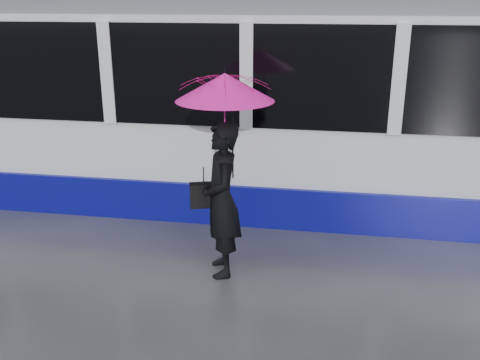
# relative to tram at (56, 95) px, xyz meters

# --- Properties ---
(ground) EXTENTS (90.00, 90.00, 0.00)m
(ground) POSITION_rel_tram_xyz_m (3.12, -2.50, -1.64)
(ground) COLOR #2B2B30
(ground) RESTS_ON ground
(rails) EXTENTS (34.00, 1.51, 0.02)m
(rails) POSITION_rel_tram_xyz_m (3.12, -0.00, -1.63)
(rails) COLOR #3F3D38
(rails) RESTS_ON ground
(tram) EXTENTS (26.00, 2.56, 3.35)m
(tram) POSITION_rel_tram_xyz_m (0.00, 0.00, 0.00)
(tram) COLOR white
(tram) RESTS_ON ground
(woman) EXTENTS (0.64, 0.80, 1.89)m
(woman) POSITION_rel_tram_xyz_m (3.44, -2.65, -0.69)
(woman) COLOR black
(woman) RESTS_ON ground
(umbrella) EXTENTS (1.40, 1.40, 1.28)m
(umbrella) POSITION_rel_tram_xyz_m (3.49, -2.65, 0.44)
(umbrella) COLOR #DF1270
(umbrella) RESTS_ON ground
(handbag) EXTENTS (0.37, 0.24, 0.47)m
(handbag) POSITION_rel_tram_xyz_m (3.22, -2.63, -0.65)
(handbag) COLOR black
(handbag) RESTS_ON ground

